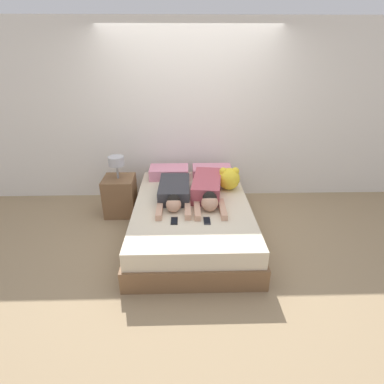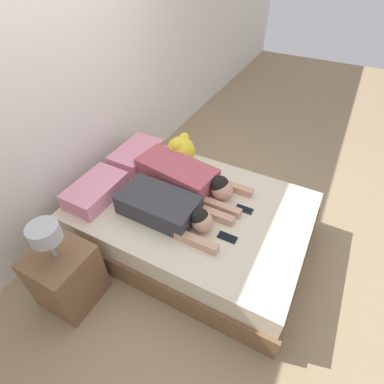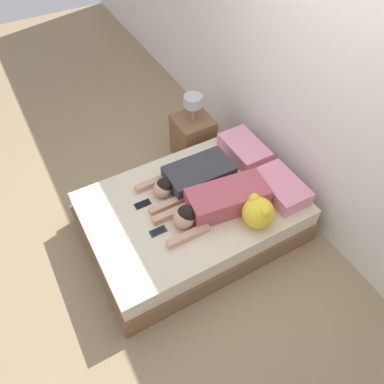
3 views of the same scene
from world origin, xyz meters
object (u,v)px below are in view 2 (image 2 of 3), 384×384
at_px(bed, 192,222).
at_px(person_left, 168,208).
at_px(person_right, 187,177).
at_px(pillow_head_right, 137,155).
at_px(cell_phone_left, 227,237).
at_px(nightstand, 65,274).
at_px(cell_phone_right, 244,209).
at_px(pillow_head_left, 96,190).
at_px(plush_toy, 181,150).

distance_m(bed, person_left, 0.41).
bearing_deg(person_right, pillow_head_right, 80.16).
bearing_deg(person_left, cell_phone_left, -88.74).
distance_m(person_left, person_right, 0.43).
height_order(person_right, nightstand, nightstand).
distance_m(person_left, cell_phone_right, 0.68).
bearing_deg(person_right, cell_phone_right, -94.53).
xyz_separation_m(bed, nightstand, (-1.02, 0.59, 0.08)).
bearing_deg(cell_phone_right, pillow_head_left, 110.42).
height_order(pillow_head_right, cell_phone_left, pillow_head_right).
xyz_separation_m(pillow_head_left, person_left, (0.10, -0.71, 0.01)).
distance_m(cell_phone_left, plush_toy, 1.11).
height_order(pillow_head_right, cell_phone_right, pillow_head_right).
relative_size(cell_phone_right, nightstand, 0.18).
height_order(person_left, cell_phone_right, person_left).
relative_size(cell_phone_left, cell_phone_right, 1.00).
height_order(plush_toy, nightstand, nightstand).
distance_m(pillow_head_right, cell_phone_right, 1.29).
height_order(person_right, plush_toy, plush_toy).
bearing_deg(plush_toy, nightstand, 173.08).
height_order(bed, person_left, person_left).
xyz_separation_m(bed, cell_phone_right, (0.16, -0.44, 0.24)).
bearing_deg(plush_toy, pillow_head_left, 152.74).
relative_size(pillow_head_left, person_right, 0.51).
xyz_separation_m(pillow_head_left, plush_toy, (0.83, -0.43, 0.08)).
distance_m(pillow_head_left, person_right, 0.85).
distance_m(bed, nightstand, 1.18).
bearing_deg(person_right, cell_phone_left, -124.63).
bearing_deg(person_right, bed, -141.19).
relative_size(pillow_head_left, person_left, 0.58).
relative_size(pillow_head_right, person_left, 0.58).
distance_m(cell_phone_left, nightstand, 1.32).
relative_size(person_right, nightstand, 1.29).
height_order(person_left, cell_phone_left, person_left).
xyz_separation_m(cell_phone_left, cell_phone_right, (0.37, -0.01, 0.00)).
bearing_deg(pillow_head_left, person_right, -51.88).
height_order(pillow_head_right, person_right, person_right).
bearing_deg(plush_toy, bed, -141.81).
bearing_deg(cell_phone_right, nightstand, 138.79).
bearing_deg(cell_phone_left, plush_toy, 49.26).
height_order(cell_phone_left, cell_phone_right, same).
bearing_deg(person_right, nightstand, 160.92).
distance_m(person_right, cell_phone_left, 0.73).
height_order(bed, cell_phone_left, cell_phone_left).
xyz_separation_m(person_left, nightstand, (-0.80, 0.47, -0.24)).
xyz_separation_m(person_left, person_right, (0.43, 0.05, 0.02)).
bearing_deg(pillow_head_left, cell_phone_right, -69.58).
distance_m(bed, pillow_head_left, 0.94).
bearing_deg(person_left, nightstand, 149.55).
xyz_separation_m(pillow_head_left, cell_phone_right, (0.47, -1.27, -0.07)).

